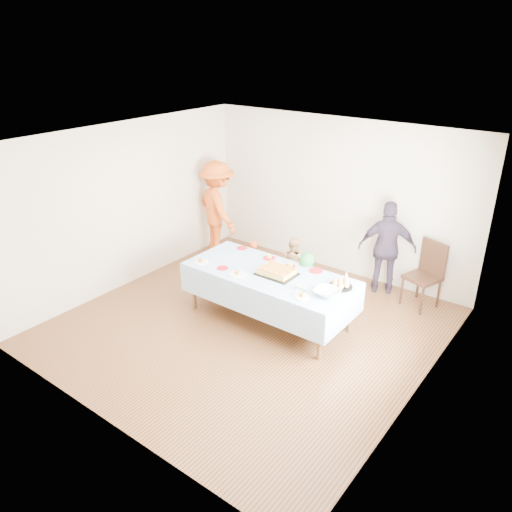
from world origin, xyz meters
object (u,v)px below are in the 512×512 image
(dining_chair, at_px, (427,271))
(adult_left, at_px, (218,209))
(party_table, at_px, (269,276))
(birthday_cake, at_px, (277,272))

(dining_chair, xyz_separation_m, adult_left, (-3.90, -0.41, 0.32))
(party_table, bearing_deg, adult_left, 147.22)
(party_table, relative_size, adult_left, 1.38)
(birthday_cake, relative_size, adult_left, 0.30)
(party_table, distance_m, dining_chair, 2.49)
(party_table, relative_size, dining_chair, 2.38)
(dining_chair, relative_size, adult_left, 0.58)
(birthday_cake, distance_m, adult_left, 2.75)
(party_table, xyz_separation_m, birthday_cake, (0.13, 0.01, 0.10))
(party_table, height_order, dining_chair, dining_chair)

